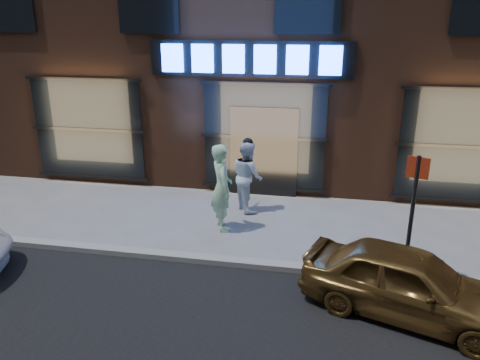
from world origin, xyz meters
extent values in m
plane|color=slate|center=(0.00, 0.00, 0.00)|extent=(90.00, 90.00, 0.00)
cube|color=gray|center=(0.00, 0.00, 0.06)|extent=(60.00, 0.25, 0.12)
cube|color=#54301E|center=(0.00, 8.00, 5.00)|extent=(30.00, 8.00, 10.00)
cube|color=black|center=(-0.40, 3.95, 3.60)|extent=(5.20, 0.06, 0.90)
cube|color=black|center=(0.00, 3.92, 1.20)|extent=(1.80, 0.10, 2.40)
cube|color=#FFBF72|center=(-5.00, 3.98, 1.60)|extent=(3.00, 0.04, 2.60)
cube|color=black|center=(-5.00, 3.94, 1.60)|extent=(3.20, 0.06, 2.80)
cube|color=#FFBF72|center=(0.00, 3.98, 1.60)|extent=(3.00, 0.04, 2.60)
cube|color=black|center=(0.00, 3.94, 1.60)|extent=(3.20, 0.06, 2.80)
cube|color=#FFBF72|center=(5.00, 3.98, 1.60)|extent=(3.00, 0.04, 2.60)
cube|color=black|center=(5.00, 3.94, 1.60)|extent=(3.20, 0.06, 2.80)
cube|color=black|center=(-7.00, 3.94, 5.00)|extent=(1.60, 0.06, 1.60)
cube|color=black|center=(-3.00, 3.94, 5.00)|extent=(1.60, 0.06, 1.60)
cube|color=#2659FF|center=(-2.40, 3.88, 3.60)|extent=(0.55, 0.12, 0.70)
cube|color=#2659FF|center=(-1.60, 3.88, 3.60)|extent=(0.55, 0.12, 0.70)
cube|color=#2659FF|center=(-0.80, 3.88, 3.60)|extent=(0.55, 0.12, 0.70)
cube|color=#2659FF|center=(0.00, 3.88, 3.60)|extent=(0.55, 0.12, 0.70)
cube|color=#2659FF|center=(0.80, 3.88, 3.60)|extent=(0.55, 0.12, 0.70)
cube|color=#2659FF|center=(1.60, 3.88, 3.60)|extent=(0.55, 0.12, 0.70)
imported|color=#C2FFCD|center=(-0.62, 1.60, 1.00)|extent=(0.75, 0.86, 1.99)
imported|color=white|center=(-0.24, 2.82, 0.88)|extent=(1.03, 1.09, 1.77)
imported|color=brown|center=(3.03, -1.04, 0.58)|extent=(3.64, 2.40, 1.15)
cylinder|color=#262628|center=(3.18, 0.10, 1.18)|extent=(0.08, 0.08, 2.37)
cube|color=#A52B12|center=(3.18, 0.10, 2.16)|extent=(0.36, 0.17, 0.38)
camera|label=1|loc=(1.61, -7.95, 4.60)|focal=35.00mm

